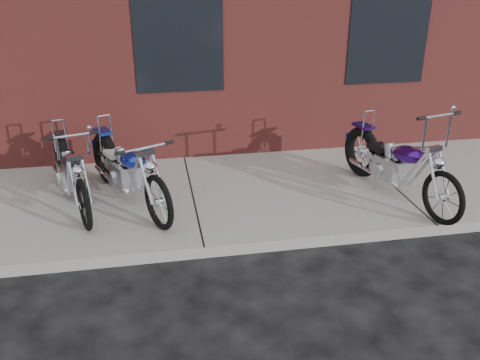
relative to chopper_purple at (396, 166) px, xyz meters
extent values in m
plane|color=black|center=(-2.84, -0.97, -0.59)|extent=(120.00, 120.00, 0.00)
cube|color=#9B9793|center=(-2.84, 0.53, -0.52)|extent=(22.00, 3.00, 0.15)
torus|color=black|center=(-0.15, 0.61, -0.05)|extent=(0.33, 0.80, 0.78)
torus|color=black|center=(0.25, -1.05, -0.09)|extent=(0.24, 0.71, 0.71)
cube|color=#AEB1B7|center=(0.01, -0.07, -0.06)|extent=(0.40, 0.50, 0.33)
ellipsoid|color=#381075|center=(0.09, -0.37, 0.25)|extent=(0.42, 0.65, 0.33)
cube|color=black|center=(-0.05, 0.21, 0.16)|extent=(0.33, 0.36, 0.07)
cylinder|color=silver|center=(0.22, -0.92, 0.20)|extent=(0.12, 0.32, 0.59)
cylinder|color=silver|center=(0.19, -0.79, 0.92)|extent=(0.59, 0.17, 0.03)
cylinder|color=silver|center=(-0.13, 0.52, 0.36)|extent=(0.03, 0.03, 0.52)
cylinder|color=silver|center=(0.09, 0.19, -0.20)|extent=(0.28, 0.97, 0.05)
torus|color=black|center=(-3.99, 1.03, -0.05)|extent=(0.47, 0.78, 0.79)
torus|color=black|center=(-3.26, -0.54, -0.09)|extent=(0.37, 0.68, 0.72)
cube|color=#AEB1B7|center=(-3.69, 0.39, -0.06)|extent=(0.46, 0.53, 0.33)
ellipsoid|color=#1D33C5|center=(-3.56, 0.11, 0.26)|extent=(0.51, 0.67, 0.34)
cube|color=beige|center=(-3.81, 0.65, 0.16)|extent=(0.37, 0.39, 0.07)
cylinder|color=silver|center=(-3.32, -0.42, 0.20)|extent=(0.17, 0.31, 0.59)
cylinder|color=silver|center=(-3.38, -0.29, 0.56)|extent=(0.56, 0.28, 0.03)
cylinder|color=silver|center=(-3.95, 0.95, 0.37)|extent=(0.03, 0.03, 0.53)
cylinder|color=silver|center=(-3.67, 0.66, -0.20)|extent=(0.46, 0.92, 0.05)
torus|color=black|center=(-4.66, 1.16, -0.07)|extent=(0.35, 0.75, 0.74)
torus|color=black|center=(-4.20, -0.39, -0.11)|extent=(0.26, 0.66, 0.67)
cube|color=#AEB1B7|center=(-4.47, 0.53, -0.08)|extent=(0.39, 0.48, 0.31)
ellipsoid|color=#21222A|center=(-4.39, 0.25, 0.21)|extent=(0.42, 0.62, 0.32)
cube|color=black|center=(-4.55, 0.79, 0.12)|extent=(0.32, 0.35, 0.06)
cylinder|color=silver|center=(-4.24, -0.26, 0.16)|extent=(0.12, 0.30, 0.55)
cylinder|color=silver|center=(-4.27, -0.14, 0.72)|extent=(0.55, 0.19, 0.03)
cylinder|color=silver|center=(-4.63, 1.08, 0.32)|extent=(0.03, 0.03, 0.49)
cylinder|color=silver|center=(-4.42, 0.78, -0.22)|extent=(0.31, 0.90, 0.05)
camera|label=1|loc=(-3.35, -6.13, 2.70)|focal=38.00mm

